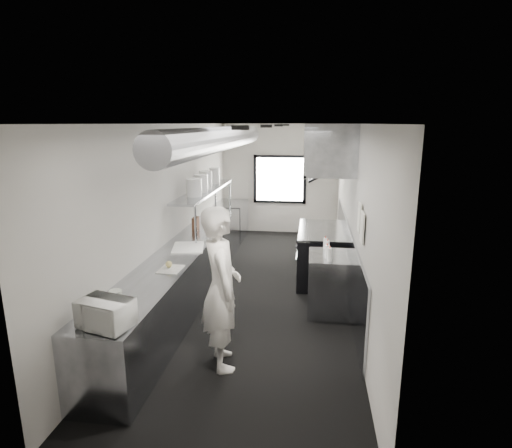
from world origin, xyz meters
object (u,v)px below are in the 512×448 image
(line_cook, at_px, (221,288))
(plate_stack_d, at_px, (214,176))
(bottle_station, at_px, (330,284))
(cutting_board, at_px, (188,247))
(plate_stack_a, at_px, (194,187))
(knife_block, at_px, (196,223))
(deli_tub_b, at_px, (116,295))
(deli_tub_a, at_px, (115,294))
(prep_counter, at_px, (186,272))
(squeeze_bottle_d, at_px, (327,246))
(plate_stack_b, at_px, (201,183))
(squeeze_bottle_e, at_px, (325,243))
(squeeze_bottle_a, at_px, (329,254))
(small_plate, at_px, (169,268))
(range, at_px, (321,254))
(plate_stack_c, at_px, (206,180))
(microwave, at_px, (105,313))
(pass_shelf, at_px, (205,191))
(exhaust_hood, at_px, (329,148))
(squeeze_bottle_c, at_px, (326,250))
(squeeze_bottle_b, at_px, (327,252))
(far_work_table, at_px, (231,221))

(line_cook, height_order, plate_stack_d, line_cook)
(bottle_station, xyz_separation_m, cutting_board, (-2.21, 0.07, 0.46))
(line_cook, bearing_deg, plate_stack_a, 0.28)
(knife_block, bearing_deg, deli_tub_b, -90.40)
(knife_block, bearing_deg, line_cook, -69.07)
(cutting_board, height_order, plate_stack_d, plate_stack_d)
(deli_tub_a, xyz_separation_m, knife_block, (0.02, 3.19, 0.06))
(prep_counter, distance_m, squeeze_bottle_d, 2.31)
(prep_counter, height_order, squeeze_bottle_d, squeeze_bottle_d)
(bottle_station, bearing_deg, cutting_board, 178.28)
(bottle_station, xyz_separation_m, plate_stack_b, (-2.34, 1.41, 1.28))
(cutting_board, xyz_separation_m, squeeze_bottle_e, (2.13, 0.27, 0.08))
(squeeze_bottle_a, bearing_deg, squeeze_bottle_e, 94.12)
(small_plate, distance_m, squeeze_bottle_a, 2.24)
(range, xyz_separation_m, plate_stack_c, (-2.23, 0.36, 1.28))
(prep_counter, bearing_deg, plate_stack_b, 91.98)
(microwave, relative_size, plate_stack_c, 1.30)
(squeeze_bottle_a, bearing_deg, prep_counter, 168.29)
(prep_counter, bearing_deg, pass_shelf, 91.56)
(small_plate, bearing_deg, squeeze_bottle_e, 29.90)
(exhaust_hood, xyz_separation_m, plate_stack_d, (-2.30, 1.12, -0.66))
(pass_shelf, xyz_separation_m, squeeze_bottle_d, (2.29, -1.55, -0.55))
(prep_counter, bearing_deg, squeeze_bottle_c, -5.67)
(range, bearing_deg, bottle_station, -85.43)
(squeeze_bottle_a, bearing_deg, squeeze_bottle_d, 92.13)
(exhaust_hood, relative_size, plate_stack_c, 6.23)
(plate_stack_c, distance_m, plate_stack_d, 0.76)
(plate_stack_b, relative_size, squeeze_bottle_e, 1.89)
(line_cook, xyz_separation_m, squeeze_bottle_b, (1.25, 1.47, 0.03))
(line_cook, distance_m, cutting_board, 1.91)
(far_work_table, xyz_separation_m, squeeze_bottle_c, (2.23, -3.92, 0.53))
(pass_shelf, height_order, small_plate, pass_shelf)
(cutting_board, height_order, squeeze_bottle_b, squeeze_bottle_b)
(squeeze_bottle_b, bearing_deg, deli_tub_a, -143.47)
(pass_shelf, relative_size, plate_stack_b, 9.23)
(cutting_board, height_order, squeeze_bottle_d, squeeze_bottle_d)
(squeeze_bottle_e, bearing_deg, deli_tub_a, -136.55)
(far_work_table, height_order, cutting_board, cutting_board)
(line_cook, xyz_separation_m, deli_tub_b, (-1.13, -0.33, -0.01))
(knife_block, bearing_deg, squeeze_bottle_b, -31.23)
(small_plate, xyz_separation_m, cutting_board, (-0.02, 0.95, 0.00))
(pass_shelf, height_order, plate_stack_b, plate_stack_b)
(range, height_order, plate_stack_d, plate_stack_d)
(microwave, bearing_deg, small_plate, 102.95)
(knife_block, relative_size, squeeze_bottle_a, 1.12)
(plate_stack_a, xyz_separation_m, plate_stack_c, (-0.01, 0.82, 0.02))
(cutting_board, relative_size, plate_stack_d, 1.90)
(range, xyz_separation_m, deli_tub_b, (-2.32, -3.34, 0.48))
(squeeze_bottle_d, bearing_deg, prep_counter, 178.82)
(line_cook, bearing_deg, plate_stack_c, -4.57)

